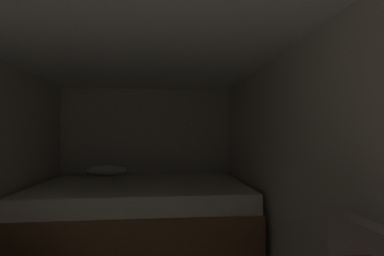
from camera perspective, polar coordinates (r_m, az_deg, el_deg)
wall_back at (r=4.48m, az=-8.94°, el=-5.18°), size 2.66×0.05×2.02m
wall_right at (r=2.36m, az=21.19°, el=-8.33°), size 0.05×4.71×2.02m
ceiling_slab at (r=2.23m, az=-12.33°, el=18.18°), size 2.66×4.71×0.05m
bed at (r=3.66m, az=-9.89°, el=-16.23°), size 2.44×1.74×0.88m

